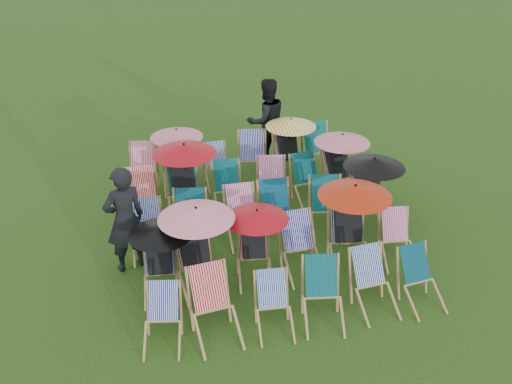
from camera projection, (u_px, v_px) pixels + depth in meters
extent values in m
plane|color=black|center=(261.00, 240.00, 10.39)|extent=(100.00, 100.00, 0.00)
cube|color=#070EA4|center=(163.00, 301.00, 8.02)|extent=(0.48, 0.39, 0.51)
cube|color=red|center=(209.00, 287.00, 8.13)|extent=(0.55, 0.43, 0.60)
cube|color=#082FAD|center=(272.00, 288.00, 8.27)|extent=(0.44, 0.34, 0.50)
cube|color=#0B772D|center=(321.00, 276.00, 8.42)|extent=(0.53, 0.42, 0.57)
cube|color=#06238F|center=(368.00, 265.00, 8.67)|extent=(0.50, 0.39, 0.56)
cube|color=#096020|center=(415.00, 263.00, 8.77)|extent=(0.48, 0.38, 0.53)
cube|color=#1308A8|center=(160.00, 256.00, 8.96)|extent=(0.46, 0.36, 0.52)
cube|color=black|center=(159.00, 257.00, 8.92)|extent=(0.40, 0.41, 0.54)
sphere|color=tan|center=(158.00, 239.00, 8.86)|extent=(0.19, 0.19, 0.19)
cylinder|color=black|center=(162.00, 246.00, 8.78)|extent=(0.03, 0.03, 0.63)
cone|color=black|center=(160.00, 230.00, 8.64)|extent=(1.00, 1.00, 0.15)
cube|color=red|center=(192.00, 245.00, 9.02)|extent=(0.58, 0.46, 0.62)
cube|color=black|center=(193.00, 247.00, 8.98)|extent=(0.50, 0.51, 0.65)
sphere|color=tan|center=(190.00, 225.00, 8.90)|extent=(0.23, 0.23, 0.23)
cylinder|color=black|center=(197.00, 232.00, 8.83)|extent=(0.03, 0.03, 0.76)
cone|color=pink|center=(196.00, 213.00, 8.66)|extent=(1.19, 1.19, 0.18)
cube|color=red|center=(253.00, 240.00, 9.31)|extent=(0.48, 0.38, 0.53)
cube|color=black|center=(253.00, 242.00, 9.27)|extent=(0.42, 0.43, 0.56)
sphere|color=tan|center=(253.00, 224.00, 9.21)|extent=(0.20, 0.20, 0.20)
cylinder|color=black|center=(257.00, 230.00, 9.13)|extent=(0.03, 0.03, 0.65)
cone|color=#AA0915|center=(257.00, 215.00, 8.98)|extent=(1.02, 1.02, 0.16)
cube|color=#0B08AD|center=(297.00, 230.00, 9.46)|extent=(0.52, 0.40, 0.59)
cube|color=#0F0796|center=(347.00, 221.00, 9.62)|extent=(0.58, 0.47, 0.63)
cube|color=black|center=(347.00, 223.00, 9.57)|extent=(0.51, 0.52, 0.66)
sphere|color=tan|center=(348.00, 202.00, 9.50)|extent=(0.23, 0.23, 0.23)
cylinder|color=black|center=(353.00, 209.00, 9.40)|extent=(0.03, 0.03, 0.77)
cone|color=#B0250A|center=(355.00, 191.00, 9.22)|extent=(1.21, 1.21, 0.19)
cube|color=#D92B8C|center=(395.00, 224.00, 9.76)|extent=(0.48, 0.38, 0.52)
cube|color=#07239A|center=(146.00, 215.00, 9.95)|extent=(0.48, 0.36, 0.56)
cube|color=#095E20|center=(190.00, 207.00, 10.08)|extent=(0.57, 0.46, 0.61)
cube|color=#E02C87|center=(240.00, 201.00, 10.33)|extent=(0.49, 0.36, 0.58)
cube|color=#096539|center=(274.00, 197.00, 10.42)|extent=(0.52, 0.39, 0.60)
cube|color=#096825|center=(326.00, 193.00, 10.52)|extent=(0.56, 0.45, 0.61)
cube|color=red|center=(366.00, 189.00, 10.71)|extent=(0.51, 0.39, 0.59)
cube|color=black|center=(367.00, 191.00, 10.67)|extent=(0.44, 0.45, 0.62)
sphere|color=tan|center=(367.00, 173.00, 10.60)|extent=(0.22, 0.22, 0.22)
cylinder|color=black|center=(373.00, 179.00, 10.51)|extent=(0.03, 0.03, 0.72)
cone|color=black|center=(374.00, 163.00, 10.35)|extent=(1.13, 1.13, 0.17)
cube|color=red|center=(141.00, 183.00, 10.91)|extent=(0.51, 0.39, 0.59)
cube|color=#0A702B|center=(182.00, 177.00, 11.04)|extent=(0.53, 0.39, 0.63)
cube|color=black|center=(182.00, 179.00, 11.00)|extent=(0.44, 0.46, 0.66)
sphere|color=tan|center=(181.00, 160.00, 10.92)|extent=(0.23, 0.23, 0.23)
cylinder|color=black|center=(185.00, 166.00, 10.83)|extent=(0.03, 0.03, 0.77)
cone|color=#A60913|center=(184.00, 149.00, 10.66)|extent=(1.21, 1.21, 0.19)
cube|color=#0A7030|center=(226.00, 175.00, 11.26)|extent=(0.49, 0.36, 0.57)
cube|color=#DE2C7B|center=(271.00, 172.00, 11.35)|extent=(0.55, 0.45, 0.59)
cube|color=#096420|center=(304.00, 168.00, 11.55)|extent=(0.51, 0.40, 0.57)
cube|color=red|center=(336.00, 164.00, 11.68)|extent=(0.54, 0.44, 0.58)
cube|color=black|center=(337.00, 165.00, 11.64)|extent=(0.47, 0.48, 0.61)
sphere|color=tan|center=(335.00, 149.00, 11.57)|extent=(0.21, 0.21, 0.21)
cylinder|color=black|center=(341.00, 153.00, 11.50)|extent=(0.03, 0.03, 0.71)
cone|color=#CA6779|center=(343.00, 138.00, 11.34)|extent=(1.12, 1.12, 0.17)
cube|color=#FF3375|center=(143.00, 157.00, 11.93)|extent=(0.56, 0.46, 0.60)
cube|color=red|center=(175.00, 157.00, 12.02)|extent=(0.49, 0.37, 0.56)
cube|color=black|center=(175.00, 158.00, 11.97)|extent=(0.41, 0.43, 0.59)
sphere|color=tan|center=(174.00, 143.00, 11.91)|extent=(0.21, 0.21, 0.21)
cylinder|color=black|center=(177.00, 147.00, 11.82)|extent=(0.03, 0.03, 0.69)
cone|color=#D46C7C|center=(176.00, 133.00, 11.67)|extent=(1.08, 1.08, 0.17)
cube|color=#072692|center=(215.00, 155.00, 12.22)|extent=(0.44, 0.33, 0.52)
cube|color=#070791|center=(252.00, 145.00, 12.39)|extent=(0.58, 0.47, 0.62)
cube|color=red|center=(286.00, 146.00, 12.48)|extent=(0.51, 0.39, 0.57)
cube|color=black|center=(287.00, 147.00, 12.44)|extent=(0.43, 0.44, 0.60)
sphere|color=tan|center=(286.00, 132.00, 12.37)|extent=(0.21, 0.21, 0.21)
cylinder|color=black|center=(291.00, 136.00, 12.30)|extent=(0.03, 0.03, 0.70)
cone|color=#E0A90B|center=(291.00, 123.00, 12.14)|extent=(1.09, 1.09, 0.17)
cube|color=#0B762C|center=(316.00, 137.00, 12.73)|extent=(0.53, 0.39, 0.64)
imported|color=black|center=(125.00, 220.00, 9.23)|extent=(0.80, 0.66, 1.87)
imported|color=black|center=(266.00, 121.00, 12.85)|extent=(1.08, 0.91, 1.96)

